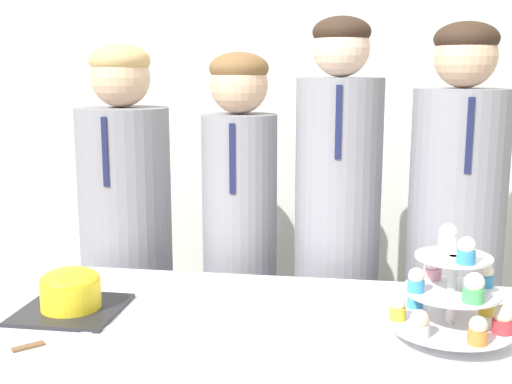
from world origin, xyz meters
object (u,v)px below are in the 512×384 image
at_px(cupcake_stand, 453,295).
at_px(student_0, 128,267).
at_px(round_cake, 71,292).
at_px(student_3, 453,273).
at_px(student_2, 336,263).
at_px(student_1, 240,268).
at_px(cake_knife, 47,343).

relative_size(cupcake_stand, student_0, 0.19).
bearing_deg(round_cake, student_3, 30.06).
bearing_deg(student_2, round_cake, -137.71).
height_order(student_0, student_1, student_0).
relative_size(round_cake, student_2, 0.16).
bearing_deg(student_1, cupcake_stand, -46.60).
xyz_separation_m(student_0, student_2, (0.72, -0.00, 0.05)).
distance_m(round_cake, student_2, 0.89).
relative_size(cupcake_stand, student_1, 0.20).
bearing_deg(student_2, student_0, 180.00).
relative_size(round_cake, student_3, 0.17).
relative_size(cake_knife, student_0, 0.12).
distance_m(student_1, student_2, 0.33).
distance_m(round_cake, student_3, 1.19).
distance_m(cupcake_stand, student_1, 0.89).
height_order(cupcake_stand, student_3, student_3).
bearing_deg(student_0, student_3, 0.00).
distance_m(cupcake_stand, student_3, 0.66).
distance_m(student_0, student_1, 0.40).
relative_size(cake_knife, student_3, 0.12).
bearing_deg(cake_knife, round_cake, 53.44).
relative_size(student_0, student_3, 0.96).
bearing_deg(round_cake, student_2, 42.29).
bearing_deg(round_cake, student_1, 60.97).
relative_size(round_cake, student_0, 0.17).
xyz_separation_m(round_cake, student_2, (0.66, 0.60, -0.08)).
xyz_separation_m(cake_knife, student_1, (0.30, 0.79, -0.06)).
bearing_deg(round_cake, student_0, 96.56).
bearing_deg(cupcake_stand, student_2, 113.52).
relative_size(student_0, student_1, 1.02).
height_order(round_cake, student_0, student_0).
height_order(cupcake_stand, student_0, student_0).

